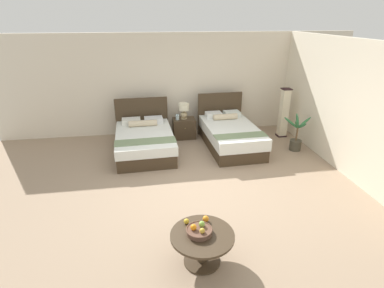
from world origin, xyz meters
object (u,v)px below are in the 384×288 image
(coffee_table, at_px, (202,242))
(fruit_bowl, at_px, (199,230))
(loose_orange, at_px, (206,219))
(floor_lamp_corner, at_px, (284,113))
(bed_near_window, at_px, (145,140))
(nightstand, at_px, (184,128))
(bed_near_corner, at_px, (230,135))
(table_lamp, at_px, (184,109))
(loose_apple, at_px, (186,221))
(potted_palm, at_px, (296,140))
(vase, at_px, (177,117))

(coffee_table, height_order, fruit_bowl, fruit_bowl)
(loose_orange, xyz_separation_m, floor_lamp_corner, (2.97, 4.02, 0.16))
(bed_near_window, height_order, nightstand, bed_near_window)
(fruit_bowl, relative_size, loose_orange, 4.06)
(bed_near_corner, xyz_separation_m, loose_orange, (-1.35, -3.55, 0.19))
(table_lamp, distance_m, coffee_table, 4.65)
(bed_near_window, xyz_separation_m, fruit_bowl, (0.67, -3.79, 0.22))
(floor_lamp_corner, bearing_deg, fruit_bowl, -126.12)
(table_lamp, bearing_deg, loose_orange, -93.61)
(nightstand, distance_m, loose_apple, 4.37)
(loose_apple, bearing_deg, bed_near_corner, 65.47)
(bed_near_window, bearing_deg, table_lamp, 36.36)
(floor_lamp_corner, bearing_deg, loose_orange, -126.45)
(bed_near_window, height_order, loose_orange, bed_near_window)
(potted_palm, bearing_deg, fruit_bowl, -132.63)
(coffee_table, relative_size, potted_palm, 0.97)
(bed_near_window, xyz_separation_m, loose_apple, (0.53, -3.56, 0.20))
(nightstand, relative_size, table_lamp, 1.41)
(bed_near_window, distance_m, loose_orange, 3.65)
(floor_lamp_corner, bearing_deg, vase, 174.81)
(bed_near_corner, xyz_separation_m, potted_palm, (1.56, -0.48, -0.05))
(coffee_table, relative_size, loose_orange, 9.85)
(bed_near_corner, height_order, potted_palm, bed_near_corner)
(bed_near_window, bearing_deg, coffee_table, -79.48)
(bed_near_window, xyz_separation_m, loose_orange, (0.80, -3.55, 0.21))
(vase, height_order, fruit_bowl, vase)
(potted_palm, bearing_deg, loose_orange, -133.44)
(nightstand, height_order, potted_palm, potted_palm)
(vase, height_order, loose_apple, vase)
(nightstand, relative_size, coffee_table, 0.70)
(table_lamp, xyz_separation_m, potted_palm, (2.63, -1.28, -0.53))
(bed_near_corner, height_order, floor_lamp_corner, floor_lamp_corner)
(bed_near_window, height_order, table_lamp, bed_near_window)
(bed_near_corner, xyz_separation_m, loose_apple, (-1.62, -3.56, 0.18))
(fruit_bowl, xyz_separation_m, potted_palm, (3.04, 3.31, -0.24))
(loose_orange, distance_m, potted_palm, 4.23)
(coffee_table, distance_m, loose_orange, 0.33)
(nightstand, height_order, floor_lamp_corner, floor_lamp_corner)
(bed_near_corner, relative_size, coffee_table, 2.57)
(bed_near_corner, relative_size, potted_palm, 2.48)
(floor_lamp_corner, bearing_deg, table_lamp, 173.21)
(loose_apple, relative_size, loose_orange, 0.87)
(bed_near_window, bearing_deg, floor_lamp_corner, 7.14)
(fruit_bowl, bearing_deg, loose_apple, 120.66)
(bed_near_window, distance_m, fruit_bowl, 3.85)
(fruit_bowl, height_order, loose_apple, fruit_bowl)
(bed_near_window, relative_size, table_lamp, 4.99)
(coffee_table, distance_m, floor_lamp_corner, 5.28)
(bed_near_window, bearing_deg, loose_orange, -77.23)
(bed_near_window, height_order, coffee_table, bed_near_window)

